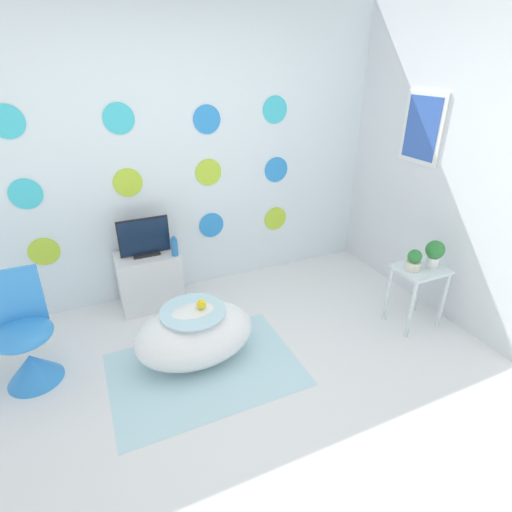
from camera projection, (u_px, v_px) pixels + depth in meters
The scene contains 13 objects.
ground_plane at pixel (253, 428), 2.52m from camera, with size 12.00×12.00×0.00m, color white.
wall_back_dotted at pixel (164, 159), 3.50m from camera, with size 5.15×0.05×2.60m.
wall_right at pixel (428, 159), 3.48m from camera, with size 0.06×2.90×2.60m.
rug at pixel (205, 369), 2.99m from camera, with size 1.38×0.96×0.01m.
bathtub at pixel (195, 334), 3.00m from camera, with size 0.90×0.59×0.46m.
rubber_duck at pixel (202, 304), 2.88m from camera, with size 0.07×0.08×0.08m.
chair at pixel (28, 349), 2.80m from camera, with size 0.40×0.40×0.83m.
tv_cabinet at pixel (150, 280), 3.67m from camera, with size 0.55×0.35×0.52m.
tv at pixel (144, 239), 3.49m from camera, with size 0.44×0.12×0.34m.
vase at pixel (174, 247), 3.51m from camera, with size 0.06×0.06×0.18m.
side_table at pixel (419, 281), 3.34m from camera, with size 0.40×0.33×0.55m.
potted_plant_left at pixel (414, 260), 3.22m from camera, with size 0.12×0.12×0.18m.
potted_plant_right at pixel (435, 252), 3.24m from camera, with size 0.15×0.15×0.23m.
Camera 1 is at (-0.71, -1.62, 2.11)m, focal length 28.00 mm.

